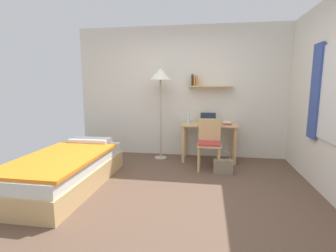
{
  "coord_description": "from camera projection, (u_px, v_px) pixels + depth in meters",
  "views": [
    {
      "loc": [
        0.48,
        -3.08,
        1.44
      ],
      "look_at": [
        -0.1,
        0.51,
        0.85
      ],
      "focal_mm": 26.81,
      "sensor_mm": 36.0,
      "label": 1
    }
  ],
  "objects": [
    {
      "name": "ground_plane",
      "position": [
        169.0,
        196.0,
        3.31
      ],
      "size": [
        5.28,
        5.28,
        0.0
      ],
      "primitive_type": "plane",
      "color": "brown"
    },
    {
      "name": "wall_back",
      "position": [
        185.0,
        92.0,
        5.07
      ],
      "size": [
        4.4,
        0.27,
        2.6
      ],
      "color": "silver",
      "rests_on": "ground_plane"
    },
    {
      "name": "bed",
      "position": [
        66.0,
        170.0,
        3.6
      ],
      "size": [
        0.99,
        2.05,
        0.54
      ],
      "color": "tan",
      "rests_on": "ground_plane"
    },
    {
      "name": "desk",
      "position": [
        209.0,
        131.0,
        4.8
      ],
      "size": [
        1.04,
        0.54,
        0.72
      ],
      "color": "tan",
      "rests_on": "ground_plane"
    },
    {
      "name": "desk_chair",
      "position": [
        209.0,
        142.0,
        4.33
      ],
      "size": [
        0.41,
        0.39,
        0.87
      ],
      "color": "tan",
      "rests_on": "ground_plane"
    },
    {
      "name": "standing_lamp",
      "position": [
        160.0,
        79.0,
        4.76
      ],
      "size": [
        0.42,
        0.42,
        1.76
      ],
      "color": "#B2A893",
      "rests_on": "ground_plane"
    },
    {
      "name": "laptop",
      "position": [
        208.0,
        121.0,
        4.8
      ],
      "size": [
        0.3,
        0.21,
        0.2
      ],
      "color": "black",
      "rests_on": "desk"
    },
    {
      "name": "water_bottle",
      "position": [
        188.0,
        118.0,
        4.74
      ],
      "size": [
        0.05,
        0.05,
        0.23
      ],
      "primitive_type": "cylinder",
      "color": "silver",
      "rests_on": "desk"
    },
    {
      "name": "book_stack",
      "position": [
        227.0,
        123.0,
        4.71
      ],
      "size": [
        0.16,
        0.24,
        0.05
      ],
      "color": "#D13D38",
      "rests_on": "desk"
    },
    {
      "name": "handbag",
      "position": [
        223.0,
        166.0,
        4.13
      ],
      "size": [
        0.32,
        0.13,
        0.4
      ],
      "color": "gray",
      "rests_on": "ground_plane"
    }
  ]
}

